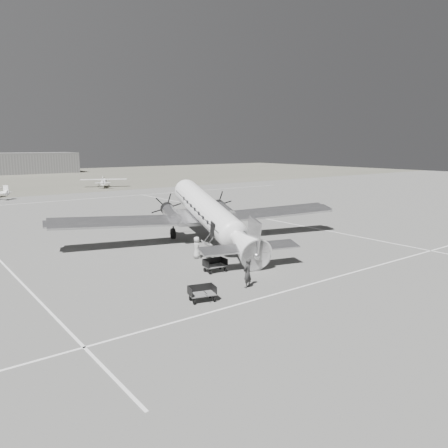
{
  "coord_description": "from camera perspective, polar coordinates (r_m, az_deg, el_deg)",
  "views": [
    {
      "loc": [
        -23.99,
        -32.19,
        8.85
      ],
      "look_at": [
        -1.67,
        -2.77,
        2.2
      ],
      "focal_mm": 35.0,
      "sensor_mm": 36.0,
      "label": 1
    }
  ],
  "objects": [
    {
      "name": "passenger",
      "position": [
        34.74,
        -3.59,
        -3.08
      ],
      "size": [
        0.86,
        1.01,
        1.75
      ],
      "primitive_type": "imported",
      "rotation": [
        0.0,
        0.0,
        1.14
      ],
      "color": "#ACACA9",
      "rests_on": "ground"
    },
    {
      "name": "taxi_line_horizon",
      "position": [
        76.59,
        -18.69,
        3.03
      ],
      "size": [
        90.0,
        0.15,
        0.01
      ],
      "primitive_type": "cube",
      "color": "white",
      "rests_on": "ground"
    },
    {
      "name": "hangar_main",
      "position": [
        155.03,
        -26.59,
        7.08
      ],
      "size": [
        42.0,
        14.0,
        6.6
      ],
      "color": "slate",
      "rests_on": "ground"
    },
    {
      "name": "baggage_cart_far",
      "position": [
        25.46,
        -2.88,
        -9.07
      ],
      "size": [
        1.84,
        1.5,
        0.9
      ],
      "primitive_type": null,
      "rotation": [
        0.0,
        0.0,
        -0.26
      ],
      "color": "#5F5F5F",
      "rests_on": "ground"
    },
    {
      "name": "grass_infield",
      "position": [
        129.74,
        -26.55,
        5.22
      ],
      "size": [
        260.0,
        90.0,
        0.01
      ],
      "primitive_type": "cube",
      "color": "#646254",
      "rests_on": "ground"
    },
    {
      "name": "taxi_line_near",
      "position": [
        31.38,
        15.1,
        -6.52
      ],
      "size": [
        60.0,
        0.15,
        0.01
      ],
      "primitive_type": "cube",
      "color": "white",
      "rests_on": "ground"
    },
    {
      "name": "dc3_airliner",
      "position": [
        39.04,
        -1.77,
        1.07
      ],
      "size": [
        31.97,
        25.96,
        5.31
      ],
      "primitive_type": null,
      "rotation": [
        0.0,
        0.0,
        -0.26
      ],
      "color": "silver",
      "rests_on": "ground"
    },
    {
      "name": "light_plane_right",
      "position": [
        97.82,
        -15.43,
        5.24
      ],
      "size": [
        12.19,
        11.29,
        2.03
      ],
      "primitive_type": null,
      "rotation": [
        0.0,
        0.0,
        -0.43
      ],
      "color": "white",
      "rests_on": "ground"
    },
    {
      "name": "ground_crew",
      "position": [
        27.68,
        3.08,
        -6.4
      ],
      "size": [
        0.79,
        0.64,
        1.89
      ],
      "primitive_type": "imported",
      "rotation": [
        0.0,
        0.0,
        3.45
      ],
      "color": "#2C2C2C",
      "rests_on": "ground"
    },
    {
      "name": "ramp_agent",
      "position": [
        31.88,
        -1.81,
        -4.19
      ],
      "size": [
        0.94,
        1.07,
        1.85
      ],
      "primitive_type": "imported",
      "rotation": [
        0.0,
        0.0,
        1.27
      ],
      "color": "#B4B3B1",
      "rests_on": "ground"
    },
    {
      "name": "ground",
      "position": [
        41.11,
        -0.48,
        -2.22
      ],
      "size": [
        260.0,
        260.0,
        0.0
      ],
      "primitive_type": "plane",
      "color": "slate",
      "rests_on": "ground"
    },
    {
      "name": "baggage_cart_near",
      "position": [
        31.11,
        -1.17,
        -5.42
      ],
      "size": [
        1.77,
        1.34,
        0.94
      ],
      "primitive_type": null,
      "rotation": [
        0.0,
        0.0,
        -0.1
      ],
      "color": "#5F5F5F",
      "rests_on": "ground"
    },
    {
      "name": "taxi_line_right",
      "position": [
        49.09,
        10.83,
        -0.36
      ],
      "size": [
        0.15,
        80.0,
        0.01
      ],
      "primitive_type": "cube",
      "color": "white",
      "rests_on": "ground"
    }
  ]
}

